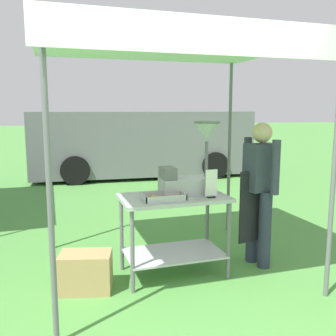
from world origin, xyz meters
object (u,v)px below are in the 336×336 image
Objects in this scene: donut_tray at (163,198)px; donut_fryer at (192,168)px; menu_sign at (211,185)px; van_grey at (142,142)px; donut_cart at (174,218)px; supply_crate at (86,272)px; stall_canopy at (171,51)px; vendor at (260,187)px.

donut_fryer is at bearing 25.67° from donut_tray.
menu_sign is at bearing -5.13° from donut_tray.
van_grey is at bearing 78.30° from donut_tray.
supply_crate is (-0.93, -0.09, -0.43)m from donut_cart.
stall_canopy is 1.21m from donut_fryer.
donut_fryer is (0.21, 0.04, 0.52)m from donut_cart.
vendor is 2.88× the size of supply_crate.
van_grey is (2.07, 6.22, 0.69)m from supply_crate.
donut_fryer is 2.64× the size of menu_sign.
donut_fryer is at bearing -98.67° from van_grey.
van_grey is at bearing 79.29° from stall_canopy.
stall_canopy is 9.12× the size of menu_sign.
stall_canopy is 4.75× the size of supply_crate.
donut_cart is at bearing 41.07° from donut_tray.
stall_canopy is 1.48m from donut_tray.
supply_crate is at bearing -108.43° from van_grey.
donut_fryer is at bearing 120.34° from menu_sign.
donut_fryer reaches higher than menu_sign.
donut_tray is 1.43× the size of menu_sign.
stall_canopy is at bearing 140.66° from menu_sign.
stall_canopy is 1.72m from donut_cart.
van_grey is at bearing 82.79° from menu_sign.
donut_tray is 0.54× the size of donut_fryer.
vendor reaches higher than menu_sign.
supply_crate is (-1.92, -0.06, -0.71)m from vendor.
van_grey is at bearing 81.33° from donut_fryer.
vendor is at bearing 5.29° from donut_tray.
donut_fryer is 1.49m from supply_crate.
donut_cart is at bearing 152.03° from menu_sign.
supply_crate is at bearing -168.54° from stall_canopy.
van_grey is (1.14, 6.13, 0.26)m from donut_cart.
menu_sign is (0.13, -0.22, -0.15)m from donut_fryer.
donut_fryer is 0.30m from menu_sign.
donut_cart is 3.81× the size of menu_sign.
van_grey is (0.80, 6.31, -0.11)m from menu_sign.
menu_sign is (0.34, -0.18, 0.37)m from donut_cart.
donut_fryer reaches higher than supply_crate.
stall_canopy is 1.74m from vendor.
van_grey reaches higher than menu_sign.
supply_crate is (-0.77, 0.05, -0.69)m from donut_tray.
donut_cart is 0.69× the size of vendor.
stall_canopy is at bearing 11.46° from supply_crate.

